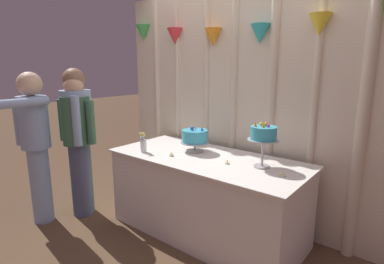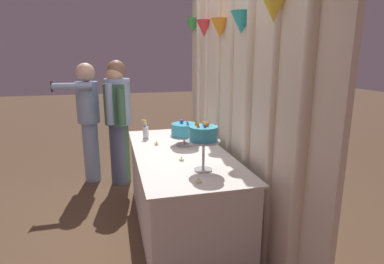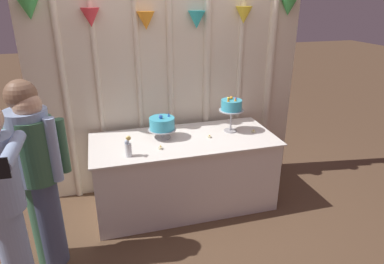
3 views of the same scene
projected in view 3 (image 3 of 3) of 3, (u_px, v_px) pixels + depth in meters
The scene contains 12 objects.
ground_plane at pixel (187, 208), 3.67m from camera, with size 24.00×24.00×0.00m, color brown.
draped_curtain at pixel (176, 81), 3.75m from camera, with size 3.00×0.18×2.41m.
cake_table at pixel (184, 172), 3.61m from camera, with size 1.90×0.84×0.78m.
cake_display_nearleft at pixel (162, 124), 3.43m from camera, with size 0.29×0.29×0.26m.
cake_display_nearright at pixel (231, 107), 3.55m from camera, with size 0.26×0.26×0.40m.
flower_vase at pixel (128, 147), 3.05m from camera, with size 0.06×0.07×0.21m.
tealight_far_left at pixel (161, 148), 3.23m from camera, with size 0.04×0.04×0.04m.
tealight_near_left at pixel (209, 137), 3.49m from camera, with size 0.04×0.04×0.03m.
tealight_near_right at pixel (253, 132), 3.62m from camera, with size 0.05×0.05×0.03m.
guest_man_pink_jacket at pixel (36, 170), 2.63m from camera, with size 0.44×0.44×1.60m.
guest_man_dark_suit at pixel (41, 176), 2.63m from camera, with size 0.45×0.37×1.52m.
guest_girl_blue_dress at pixel (2, 198), 2.24m from camera, with size 0.41×0.58×1.57m.
Camera 3 is at (-0.78, -2.99, 2.15)m, focal length 31.45 mm.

